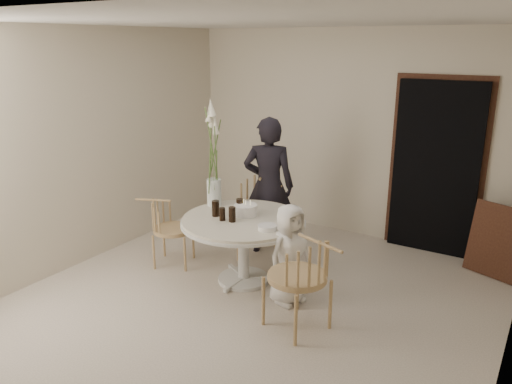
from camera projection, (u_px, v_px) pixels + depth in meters
The scene contains 18 objects.
ground at pixel (259, 298), 5.11m from camera, with size 4.50×4.50×0.00m, color beige.
room_shell at pixel (259, 143), 4.64m from camera, with size 4.50×4.50×4.50m.
doorway at pixel (436, 169), 6.00m from camera, with size 1.00×0.10×2.10m, color black.
door_trim at pixel (437, 163), 6.02m from camera, with size 1.12×0.03×2.22m, color #4F2D1B.
table at pixel (243, 228), 5.31m from camera, with size 1.33×1.33×0.73m.
picture_frame at pixel (497, 241), 5.50m from camera, with size 0.61×0.04×0.82m, color #4F2D1B.
chair_far at pixel (261, 202), 6.12m from camera, with size 0.68×0.71×0.98m.
chair_right at pixel (308, 271), 4.34m from camera, with size 0.66×0.63×0.94m.
chair_left at pixel (163, 222), 5.78m from camera, with size 0.58×0.56×0.80m.
girl at pixel (269, 186), 6.03m from camera, with size 0.62×0.40×1.69m, color black.
boy at pixel (289, 254), 4.91m from camera, with size 0.50×0.33×1.03m, color white.
birthday_cake at pixel (246, 210), 5.35m from camera, with size 0.25×0.25×0.17m.
cola_tumbler_a at pixel (222, 214), 5.19m from camera, with size 0.06×0.06×0.14m, color black.
cola_tumbler_b at pixel (232, 214), 5.15m from camera, with size 0.07×0.07×0.16m, color black.
cola_tumbler_c at pixel (216, 208), 5.32m from camera, with size 0.08×0.08×0.17m, color black.
cola_tumbler_d at pixel (240, 206), 5.40m from camera, with size 0.08×0.08×0.16m, color black.
plate_stack at pixel (267, 227), 4.95m from camera, with size 0.19×0.19×0.05m, color white.
flower_vase at pixel (213, 165), 5.56m from camera, with size 0.16×0.16×1.22m.
Camera 1 is at (2.40, -3.90, 2.53)m, focal length 35.00 mm.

